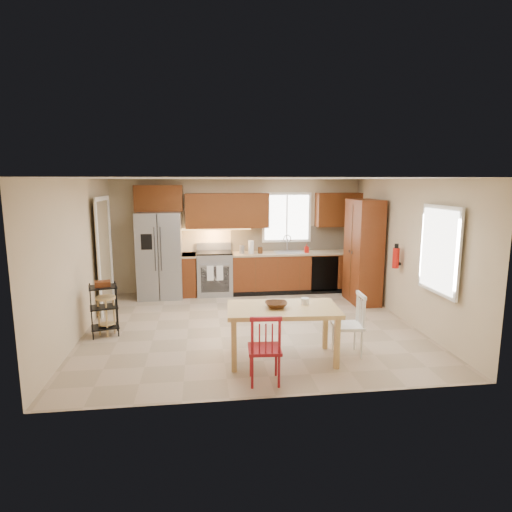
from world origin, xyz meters
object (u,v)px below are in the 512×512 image
object	(u,v)px
chair_red	(265,348)
chair_white	(348,325)
range_stove	(215,274)
table_bowl	(276,308)
soap_bottle	(307,248)
table_jar	(305,303)
pantry	(363,252)
utility_cart	(104,310)
dining_table	(283,334)
refrigerator	(160,255)
fire_extinguisher	(396,258)
bar_stool	(107,316)

from	to	relation	value
chair_red	chair_white	xyz separation A→B (m)	(1.30, 0.70, 0.00)
range_stove	table_bowl	size ratio (longest dim) A/B	2.99
soap_bottle	chair_red	distance (m)	4.50
chair_red	table_jar	bearing A→B (deg)	51.27
pantry	soap_bottle	bearing A→B (deg)	136.55
chair_red	pantry	bearing A→B (deg)	56.40
chair_red	table_bowl	xyz separation A→B (m)	(0.26, 0.65, 0.30)
utility_cart	dining_table	bearing A→B (deg)	-40.33
refrigerator	dining_table	bearing A→B (deg)	-61.03
fire_extinguisher	dining_table	bearing A→B (deg)	-146.05
table_jar	bar_stool	world-z (taller)	table_jar
dining_table	utility_cart	size ratio (longest dim) A/B	1.79
dining_table	chair_red	bearing A→B (deg)	-114.56
table_bowl	dining_table	bearing A→B (deg)	0.00
dining_table	table_jar	world-z (taller)	table_jar
pantry	dining_table	xyz separation A→B (m)	(-2.16, -2.64, -0.68)
refrigerator	table_jar	world-z (taller)	refrigerator
table_bowl	bar_stool	bearing A→B (deg)	152.49
table_bowl	utility_cart	xyz separation A→B (m)	(-2.57, 1.29, -0.32)
dining_table	chair_white	bearing A→B (deg)	6.75
refrigerator	chair_white	distance (m)	4.59
table_jar	chair_white	bearing A→B (deg)	-4.15
pantry	table_bowl	bearing A→B (deg)	-130.50
soap_bottle	fire_extinguisher	world-z (taller)	fire_extinguisher
range_stove	refrigerator	bearing A→B (deg)	-177.01
soap_bottle	chair_white	xyz separation A→B (m)	(-0.26, -3.49, -0.55)
bar_stool	dining_table	bearing A→B (deg)	-37.18
pantry	utility_cart	bearing A→B (deg)	-164.41
range_stove	chair_white	xyz separation A→B (m)	(1.77, -3.57, -0.01)
dining_table	table_jar	bearing A→B (deg)	19.69
fire_extinguisher	bar_stool	distance (m)	5.06
pantry	utility_cart	xyz separation A→B (m)	(-4.82, -1.35, -0.63)
pantry	table_jar	size ratio (longest dim) A/B	16.69
range_stove	soap_bottle	bearing A→B (deg)	-2.40
pantry	fire_extinguisher	bearing A→B (deg)	-79.22
soap_bottle	table_bowl	bearing A→B (deg)	-110.22
table_bowl	pantry	bearing A→B (deg)	49.50
fire_extinguisher	chair_white	size ratio (longest dim) A/B	0.40
soap_bottle	dining_table	size ratio (longest dim) A/B	0.13
refrigerator	range_stove	distance (m)	1.24
refrigerator	chair_red	world-z (taller)	refrigerator
refrigerator	range_stove	bearing A→B (deg)	2.99
pantry	fire_extinguisher	xyz separation A→B (m)	(0.20, -1.05, 0.05)
chair_white	table_bowl	xyz separation A→B (m)	(-1.04, -0.05, 0.30)
pantry	range_stove	bearing A→B (deg)	161.71
range_stove	table_jar	bearing A→B (deg)	-71.88
chair_red	bar_stool	xyz separation A→B (m)	(-2.29, 1.97, -0.13)
soap_bottle	pantry	world-z (taller)	pantry
chair_red	table_jar	world-z (taller)	chair_red
refrigerator	table_bowl	world-z (taller)	refrigerator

